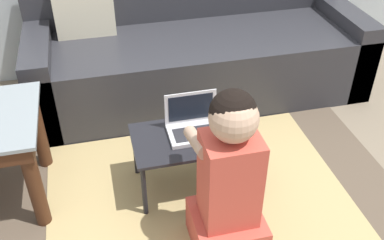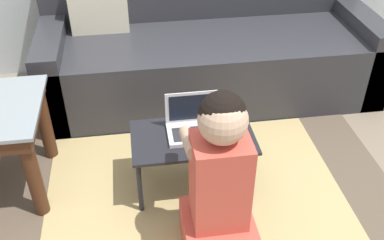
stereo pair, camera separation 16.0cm
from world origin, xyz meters
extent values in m
plane|color=#7F705B|center=(0.00, 0.00, 0.00)|extent=(16.00, 16.00, 0.00)
cube|color=brown|center=(-0.01, -0.04, 0.00)|extent=(2.08, 1.90, 0.01)
cube|color=tan|center=(-0.01, -0.04, 0.01)|extent=(1.50, 1.37, 0.00)
cube|color=#2D2D33|center=(0.25, 1.05, 0.22)|extent=(2.15, 0.81, 0.43)
cube|color=#2D2D33|center=(-0.75, 1.05, 0.26)|extent=(0.16, 0.81, 0.52)
cube|color=#2D2D33|center=(1.24, 1.05, 0.26)|extent=(0.16, 0.81, 0.52)
cube|color=beige|center=(-0.45, 1.21, 0.61)|extent=(0.36, 0.14, 0.36)
cylinder|color=#422314|center=(-0.76, 0.08, 0.24)|extent=(0.07, 0.07, 0.48)
cylinder|color=#422314|center=(-0.76, 0.51, 0.24)|extent=(0.07, 0.07, 0.48)
cube|color=black|center=(-0.01, 0.16, 0.31)|extent=(0.60, 0.35, 0.02)
cylinder|color=black|center=(-0.28, 0.01, 0.15)|extent=(0.02, 0.02, 0.30)
cylinder|color=black|center=(0.27, 0.01, 0.15)|extent=(0.02, 0.02, 0.30)
cylinder|color=black|center=(-0.28, 0.31, 0.15)|extent=(0.02, 0.02, 0.30)
cylinder|color=black|center=(0.27, 0.31, 0.15)|extent=(0.02, 0.02, 0.30)
cube|color=silver|center=(0.00, 0.17, 0.33)|extent=(0.26, 0.18, 0.02)
cube|color=#28282D|center=(0.00, 0.16, 0.34)|extent=(0.21, 0.11, 0.00)
cube|color=silver|center=(0.00, 0.26, 0.42)|extent=(0.26, 0.01, 0.17)
cube|color=black|center=(0.00, 0.26, 0.42)|extent=(0.22, 0.00, 0.14)
ellipsoid|color=silver|center=(0.18, 0.12, 0.34)|extent=(0.06, 0.11, 0.04)
cube|color=#CC4C3D|center=(0.04, -0.25, 0.09)|extent=(0.30, 0.30, 0.19)
cube|color=#CC4C3D|center=(0.04, -0.25, 0.40)|extent=(0.23, 0.19, 0.42)
sphere|color=tan|center=(0.04, -0.25, 0.71)|extent=(0.19, 0.19, 0.19)
sphere|color=black|center=(0.04, -0.24, 0.72)|extent=(0.18, 0.18, 0.18)
cylinder|color=tan|center=(-0.07, -0.13, 0.52)|extent=(0.06, 0.27, 0.14)
cylinder|color=tan|center=(0.15, -0.13, 0.52)|extent=(0.06, 0.27, 0.14)
camera|label=1|loc=(-0.42, -1.51, 1.66)|focal=42.00mm
camera|label=2|loc=(-0.27, -1.54, 1.66)|focal=42.00mm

